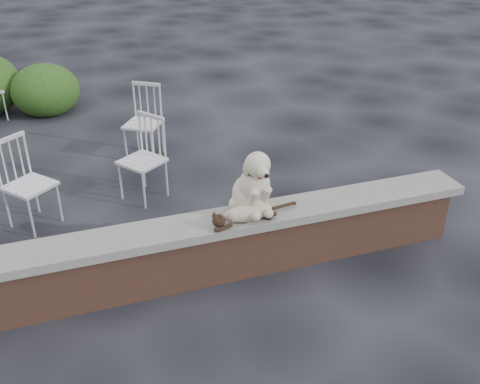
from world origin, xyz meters
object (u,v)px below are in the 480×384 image
object	(u,v)px
cat	(248,212)
chair_d	(142,160)
chair_b	(143,123)
chair_a	(29,184)
dog	(251,179)

from	to	relation	value
cat	chair_d	bearing A→B (deg)	104.39
cat	chair_b	size ratio (longest dim) A/B	1.04
chair_a	cat	bearing A→B (deg)	-79.87
cat	chair_b	world-z (taller)	chair_b
dog	chair_b	distance (m)	2.75
cat	chair_a	distance (m)	2.36
dog	chair_b	world-z (taller)	dog
chair_b	chair_d	world-z (taller)	same
dog	cat	bearing A→B (deg)	-123.09
chair_a	chair_d	xyz separation A→B (m)	(1.17, 0.20, 0.00)
chair_b	chair_a	xyz separation A→B (m)	(-1.38, -1.29, 0.00)
cat	chair_b	bearing A→B (deg)	93.11
chair_b	chair_a	distance (m)	1.89
dog	chair_b	xyz separation A→B (m)	(-0.48, 2.67, -0.42)
cat	chair_d	xyz separation A→B (m)	(-0.61, 1.74, -0.19)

